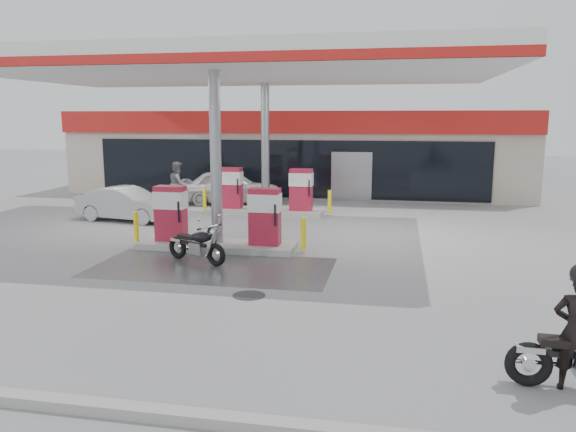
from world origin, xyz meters
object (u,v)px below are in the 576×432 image
parked_motorcycle (197,246)px  sedan_white (230,187)px  pump_island_near (217,224)px  hatchback_silver (127,204)px  parked_car_left (186,179)px  pump_island_far (266,196)px  attendant (178,184)px

parked_motorcycle → sedan_white: sedan_white is taller
pump_island_near → sedan_white: size_ratio=1.18×
pump_island_near → hatchback_silver: 5.86m
pump_island_near → hatchback_silver: bearing=142.1°
pump_island_near → parked_car_left: bearing=115.2°
sedan_white → parked_car_left: (-3.51, 3.80, -0.17)m
hatchback_silver → pump_island_far: bearing=-53.7°
pump_island_near → sedan_white: 8.47m
pump_island_far → sedan_white: 3.06m
pump_island_near → pump_island_far: same height
sedan_white → pump_island_near: bearing=-175.0°
parked_motorcycle → attendant: (-3.98, 8.59, 0.50)m
parked_motorcycle → sedan_white: 10.01m
sedan_white → parked_car_left: size_ratio=1.10×
pump_island_near → sedan_white: pump_island_near is taller
pump_island_near → parked_motorcycle: pump_island_near is taller
pump_island_far → attendant: attendant is taller
attendant → sedan_white: bearing=-74.7°
parked_motorcycle → parked_car_left: size_ratio=0.47×
pump_island_far → attendant: (-4.01, 1.00, 0.24)m
hatchback_silver → sedan_white: bearing=-19.6°
parked_car_left → hatchback_silver: bearing=-178.3°
hatchback_silver → parked_car_left: hatchback_silver is taller
pump_island_far → sedan_white: pump_island_far is taller
pump_island_far → parked_car_left: pump_island_far is taller
hatchback_silver → pump_island_near: bearing=-119.0°
parked_motorcycle → attendant: size_ratio=0.98×
pump_island_near → sedan_white: bearing=104.5°
pump_island_far → sedan_white: bearing=134.0°
parked_motorcycle → parked_car_left: parked_car_left is taller
parked_motorcycle → attendant: bearing=139.0°
pump_island_near → parked_car_left: (-5.64, 12.00, -0.14)m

